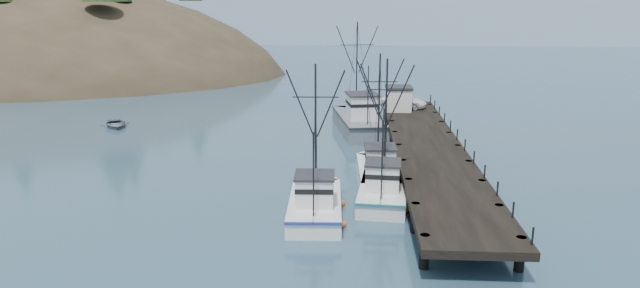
% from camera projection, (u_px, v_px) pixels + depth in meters
% --- Properties ---
extents(ground, '(400.00, 400.00, 0.00)m').
position_uv_depth(ground, '(236.00, 234.00, 36.24)').
color(ground, '#2C4B62').
rests_on(ground, ground).
extents(pier, '(6.00, 44.00, 2.00)m').
position_uv_depth(pier, '(428.00, 148.00, 50.47)').
color(pier, black).
rests_on(pier, ground).
extents(distant_ridge, '(360.00, 40.00, 26.00)m').
position_uv_depth(distant_ridge, '(362.00, 41.00, 200.03)').
color(distant_ridge, '#9EB2C6').
rests_on(distant_ridge, ground).
extents(distant_ridge_far, '(180.00, 25.00, 18.00)m').
position_uv_depth(distant_ridge_far, '(231.00, 38.00, 217.47)').
color(distant_ridge_far, silver).
rests_on(distant_ridge_far, ground).
extents(moored_sailboats, '(20.06, 12.49, 6.35)m').
position_uv_depth(moored_sailboats, '(86.00, 88.00, 93.23)').
color(moored_sailboats, white).
rests_on(moored_sailboats, ground).
extents(trawler_near, '(4.21, 10.49, 10.70)m').
position_uv_depth(trawler_near, '(383.00, 188.00, 42.53)').
color(trawler_near, white).
rests_on(trawler_near, ground).
extents(trawler_mid, '(3.93, 10.65, 10.65)m').
position_uv_depth(trawler_mid, '(315.00, 202.00, 39.67)').
color(trawler_mid, white).
rests_on(trawler_mid, ground).
extents(trawler_far, '(3.65, 10.27, 10.66)m').
position_uv_depth(trawler_far, '(378.00, 171.00, 46.77)').
color(trawler_far, white).
rests_on(trawler_far, ground).
extents(work_vessel, '(6.53, 14.76, 12.41)m').
position_uv_depth(work_vessel, '(358.00, 120.00, 64.32)').
color(work_vessel, slate).
rests_on(work_vessel, ground).
extents(pier_shed, '(3.00, 3.20, 2.80)m').
position_uv_depth(pier_shed, '(399.00, 98.00, 65.50)').
color(pier_shed, silver).
rests_on(pier_shed, pier).
extents(pickup_truck, '(5.93, 3.77, 1.52)m').
position_uv_depth(pickup_truck, '(403.00, 101.00, 67.24)').
color(pickup_truck, white).
rests_on(pickup_truck, pier).
extents(motorboat, '(5.24, 5.82, 0.99)m').
position_uv_depth(motorboat, '(116.00, 127.00, 66.49)').
color(motorboat, slate).
rests_on(motorboat, ground).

